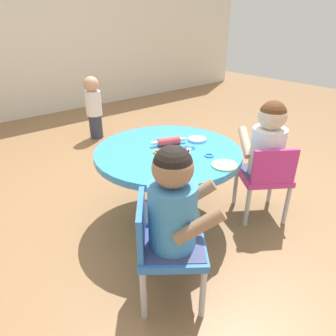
% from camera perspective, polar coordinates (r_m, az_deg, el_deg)
% --- Properties ---
extents(ground_plane, '(10.00, 10.00, 0.00)m').
position_cam_1_polar(ground_plane, '(2.09, 0.00, -9.34)').
color(ground_plane, olive).
extents(craft_table, '(0.89, 0.89, 0.51)m').
position_cam_1_polar(craft_table, '(1.89, 0.00, 0.17)').
color(craft_table, silver).
rests_on(craft_table, ground).
extents(child_chair_left, '(0.42, 0.42, 0.54)m').
position_cam_1_polar(child_chair_left, '(1.41, -0.66, -14.33)').
color(child_chair_left, '#B7B7BC').
rests_on(child_chair_left, ground).
extents(seated_child_left, '(0.44, 0.42, 0.51)m').
position_cam_1_polar(seated_child_left, '(1.27, 1.09, -6.59)').
color(seated_child_left, '#3F4772').
rests_on(seated_child_left, ground).
extents(child_chair_right, '(0.42, 0.42, 0.54)m').
position_cam_1_polar(child_chair_right, '(2.04, 17.85, -1.55)').
color(child_chair_right, '#B7B7BC').
rests_on(child_chair_right, ground).
extents(seated_child_right, '(0.42, 0.44, 0.51)m').
position_cam_1_polar(seated_child_right, '(1.98, 18.35, 4.76)').
color(seated_child_right, '#3F4772').
rests_on(seated_child_right, ground).
extents(toddler_standing, '(0.17, 0.17, 0.67)m').
position_cam_1_polar(toddler_standing, '(3.42, -13.84, 11.28)').
color(toddler_standing, '#33384C').
rests_on(toddler_standing, ground).
extents(rolling_pin, '(0.22, 0.10, 0.05)m').
position_cam_1_polar(rolling_pin, '(1.89, 0.15, 5.09)').
color(rolling_pin, '#D83F3F').
rests_on(rolling_pin, craft_table).
extents(craft_scissors, '(0.14, 0.13, 0.01)m').
position_cam_1_polar(craft_scissors, '(1.83, 3.96, 3.52)').
color(craft_scissors, silver).
rests_on(craft_scissors, craft_table).
extents(playdough_blob_0, '(0.14, 0.14, 0.01)m').
position_cam_1_polar(playdough_blob_0, '(1.66, 10.62, 0.53)').
color(playdough_blob_0, '#B2E58C').
rests_on(playdough_blob_0, craft_table).
extents(playdough_blob_1, '(0.12, 0.12, 0.02)m').
position_cam_1_polar(playdough_blob_1, '(1.98, 5.52, 5.39)').
color(playdough_blob_1, '#8CCCF2').
rests_on(playdough_blob_1, craft_table).
extents(cookie_cutter_0, '(0.05, 0.05, 0.01)m').
position_cam_1_polar(cookie_cutter_0, '(1.79, -2.13, 3.04)').
color(cookie_cutter_0, orange).
rests_on(cookie_cutter_0, craft_table).
extents(cookie_cutter_1, '(0.06, 0.06, 0.01)m').
position_cam_1_polar(cookie_cutter_1, '(1.76, 7.77, 2.39)').
color(cookie_cutter_1, '#3F99D8').
rests_on(cookie_cutter_1, craft_table).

